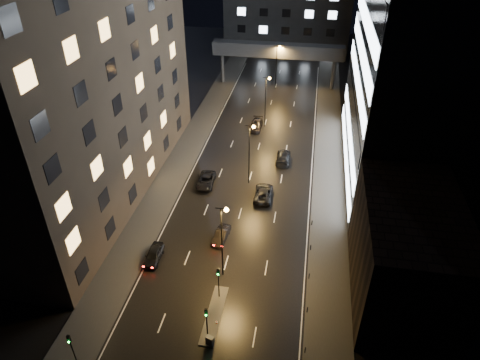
# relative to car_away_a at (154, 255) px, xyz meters

# --- Properties ---
(ground) EXTENTS (160.00, 160.00, 0.00)m
(ground) POSITION_rel_car_away_a_xyz_m (9.00, 30.97, -0.76)
(ground) COLOR black
(ground) RESTS_ON ground
(sidewalk_left) EXTENTS (5.00, 110.00, 0.15)m
(sidewalk_left) POSITION_rel_car_away_a_xyz_m (-3.50, 25.97, -0.68)
(sidewalk_left) COLOR #383533
(sidewalk_left) RESTS_ON ground
(sidewalk_right) EXTENTS (5.00, 110.00, 0.15)m
(sidewalk_right) POSITION_rel_car_away_a_xyz_m (21.50, 25.97, -0.68)
(sidewalk_right) COLOR #383533
(sidewalk_right) RESTS_ON ground
(building_left) EXTENTS (15.00, 48.00, 40.00)m
(building_left) POSITION_rel_car_away_a_xyz_m (-13.50, 14.97, 19.24)
(building_left) COLOR #2D2319
(building_left) RESTS_ON ground
(building_right_low) EXTENTS (10.00, 18.00, 12.00)m
(building_right_low) POSITION_rel_car_away_a_xyz_m (29.00, -0.03, 5.24)
(building_right_low) COLOR black
(building_right_low) RESTS_ON ground
(building_right_glass) EXTENTS (20.00, 36.00, 45.00)m
(building_right_glass) POSITION_rel_car_away_a_xyz_m (34.00, 26.97, 21.74)
(building_right_glass) COLOR black
(building_right_glass) RESTS_ON ground
(building_far) EXTENTS (34.00, 14.00, 25.00)m
(building_far) POSITION_rel_car_away_a_xyz_m (9.00, 88.97, 11.74)
(building_far) COLOR #333335
(building_far) RESTS_ON ground
(skybridge) EXTENTS (30.00, 3.00, 10.00)m
(skybridge) POSITION_rel_car_away_a_xyz_m (9.00, 60.97, 7.58)
(skybridge) COLOR #333335
(skybridge) RESTS_ON ground
(median_island) EXTENTS (1.60, 8.00, 0.15)m
(median_island) POSITION_rel_car_away_a_xyz_m (9.30, -7.03, -0.68)
(median_island) COLOR #383533
(median_island) RESTS_ON ground
(traffic_signal_near) EXTENTS (0.28, 0.34, 4.40)m
(traffic_signal_near) POSITION_rel_car_away_a_xyz_m (9.30, -4.54, 2.34)
(traffic_signal_near) COLOR black
(traffic_signal_near) RESTS_ON median_island
(traffic_signal_far) EXTENTS (0.28, 0.34, 4.40)m
(traffic_signal_far) POSITION_rel_car_away_a_xyz_m (9.30, -10.04, 2.34)
(traffic_signal_far) COLOR black
(traffic_signal_far) RESTS_ON median_island
(traffic_signal_corner) EXTENTS (0.28, 0.34, 4.40)m
(traffic_signal_corner) POSITION_rel_car_away_a_xyz_m (-2.50, -15.04, 2.19)
(traffic_signal_corner) COLOR black
(traffic_signal_corner) RESTS_ON ground
(bollard_row) EXTENTS (0.12, 25.12, 0.90)m
(bollard_row) POSITION_rel_car_away_a_xyz_m (19.20, -2.53, -0.31)
(bollard_row) COLOR black
(bollard_row) RESTS_ON ground
(streetlight_near) EXTENTS (1.45, 0.50, 10.15)m
(streetlight_near) POSITION_rel_car_away_a_xyz_m (9.16, -1.03, 5.74)
(streetlight_near) COLOR black
(streetlight_near) RESTS_ON ground
(streetlight_mid_a) EXTENTS (1.45, 0.50, 10.15)m
(streetlight_mid_a) POSITION_rel_car_away_a_xyz_m (9.16, 18.97, 5.74)
(streetlight_mid_a) COLOR black
(streetlight_mid_a) RESTS_ON ground
(streetlight_mid_b) EXTENTS (1.45, 0.50, 10.15)m
(streetlight_mid_b) POSITION_rel_car_away_a_xyz_m (9.16, 38.97, 5.74)
(streetlight_mid_b) COLOR black
(streetlight_mid_b) RESTS_ON ground
(streetlight_far) EXTENTS (1.45, 0.50, 10.15)m
(streetlight_far) POSITION_rel_car_away_a_xyz_m (9.16, 58.97, 5.74)
(streetlight_far) COLOR black
(streetlight_far) RESTS_ON ground
(car_away_a) EXTENTS (1.92, 4.49, 1.51)m
(car_away_a) POSITION_rel_car_away_a_xyz_m (0.00, 0.00, 0.00)
(car_away_a) COLOR black
(car_away_a) RESTS_ON ground
(car_away_b) EXTENTS (1.97, 4.41, 1.40)m
(car_away_b) POSITION_rel_car_away_a_xyz_m (7.50, 5.13, -0.05)
(car_away_b) COLOR black
(car_away_b) RESTS_ON ground
(car_away_c) EXTENTS (2.70, 5.47, 1.49)m
(car_away_c) POSITION_rel_car_away_a_xyz_m (2.47, 17.31, -0.01)
(car_away_c) COLOR black
(car_away_c) RESTS_ON ground
(car_away_d) EXTENTS (2.25, 5.40, 1.56)m
(car_away_d) POSITION_rel_car_away_a_xyz_m (7.50, 37.78, 0.02)
(car_away_d) COLOR black
(car_away_d) RESTS_ON ground
(car_toward_a) EXTENTS (2.71, 5.66, 1.56)m
(car_toward_a) POSITION_rel_car_away_a_xyz_m (11.76, 15.51, 0.02)
(car_toward_a) COLOR black
(car_toward_a) RESTS_ON ground
(car_toward_b) EXTENTS (2.30, 5.67, 1.64)m
(car_toward_b) POSITION_rel_car_away_a_xyz_m (13.78, 26.49, 0.07)
(car_toward_b) COLOR black
(car_toward_b) RESTS_ON ground
(utility_cabinet) EXTENTS (0.87, 0.67, 1.13)m
(utility_cabinet) POSITION_rel_car_away_a_xyz_m (9.70, -10.73, -0.04)
(utility_cabinet) COLOR #4F5052
(utility_cabinet) RESTS_ON median_island
(cone_b) EXTENTS (0.36, 0.36, 0.53)m
(cone_b) POSITION_rel_car_away_a_xyz_m (9.81, -8.12, -0.49)
(cone_b) COLOR #FF3D0D
(cone_b) RESTS_ON ground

